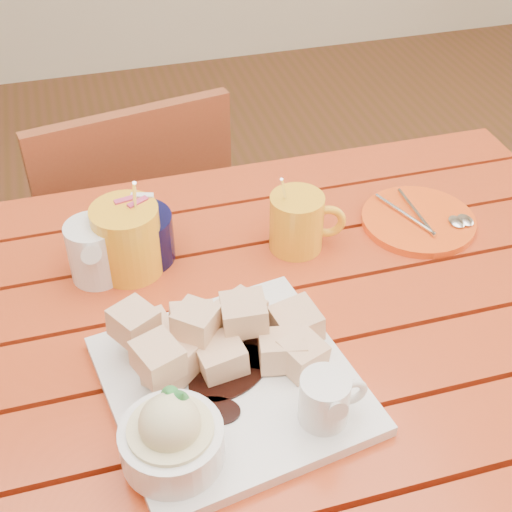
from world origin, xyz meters
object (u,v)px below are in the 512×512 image
object	(u,v)px
table	(239,382)
coffee_mug_left	(125,238)
coffee_mug_right	(298,221)
orange_saucer	(419,220)
dessert_plate	(217,383)
chair_far	(132,240)

from	to	relation	value
table	coffee_mug_left	xyz separation A→B (m)	(-0.12, 0.17, 0.16)
coffee_mug_right	table	bearing A→B (deg)	-118.28
coffee_mug_left	orange_saucer	xyz separation A→B (m)	(0.46, -0.02, -0.05)
coffee_mug_left	table	bearing A→B (deg)	-34.70
table	coffee_mug_right	bearing A→B (deg)	48.15
table	dessert_plate	xyz separation A→B (m)	(-0.05, -0.11, 0.14)
table	dessert_plate	distance (m)	0.19
orange_saucer	dessert_plate	bearing A→B (deg)	-146.36
table	chair_far	distance (m)	0.64
dessert_plate	coffee_mug_right	world-z (taller)	coffee_mug_right
coffee_mug_right	chair_far	size ratio (longest dim) A/B	0.16
coffee_mug_left	chair_far	size ratio (longest dim) A/B	0.20
dessert_plate	coffee_mug_left	distance (m)	0.29
table	orange_saucer	distance (m)	0.39
coffee_mug_right	chair_far	xyz separation A→B (m)	(-0.22, 0.46, -0.34)
chair_far	orange_saucer	bearing A→B (deg)	122.56
coffee_mug_left	coffee_mug_right	xyz separation A→B (m)	(0.26, -0.02, -0.01)
coffee_mug_left	coffee_mug_right	world-z (taller)	coffee_mug_left
dessert_plate	coffee_mug_left	bearing A→B (deg)	103.71
table	orange_saucer	bearing A→B (deg)	23.77
coffee_mug_left	orange_saucer	distance (m)	0.46
dessert_plate	chair_far	bearing A→B (deg)	92.61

